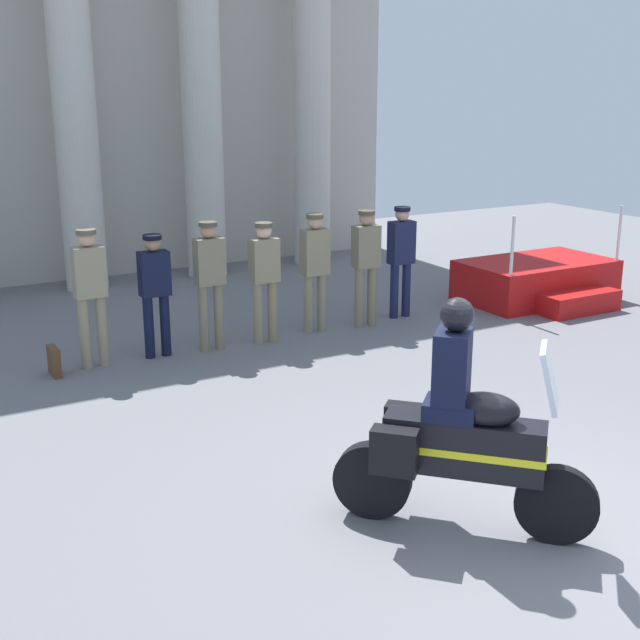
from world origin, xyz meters
TOP-DOWN VIEW (x-y plane):
  - ground_plane at (0.00, 0.00)m, footprint 28.00×28.00m
  - colonnade_backdrop at (-0.98, 10.44)m, footprint 13.01×1.56m
  - reviewing_stand at (5.25, 5.39)m, footprint 2.45×1.94m
  - officer_in_row_0 at (-2.00, 5.64)m, footprint 0.38×0.24m
  - officer_in_row_1 at (-1.18, 5.65)m, footprint 0.38×0.24m
  - officer_in_row_2 at (-0.45, 5.58)m, footprint 0.38×0.24m
  - officer_in_row_3 at (0.32, 5.52)m, footprint 0.38×0.24m
  - officer_in_row_4 at (1.18, 5.65)m, footprint 0.38×0.24m
  - officer_in_row_5 at (1.96, 5.54)m, footprint 0.38×0.24m
  - officer_in_row_6 at (2.68, 5.68)m, footprint 0.38×0.24m
  - motorcycle_with_rider at (-0.60, 0.28)m, footprint 1.53×1.59m
  - briefcase_on_ground at (-2.52, 5.57)m, footprint 0.10×0.32m

SIDE VIEW (x-z plane):
  - ground_plane at x=0.00m, z-range 0.00..0.00m
  - briefcase_on_ground at x=-2.52m, z-range 0.00..0.36m
  - reviewing_stand at x=5.25m, z-range -0.46..1.09m
  - motorcycle_with_rider at x=-0.60m, z-range -0.16..1.74m
  - officer_in_row_1 at x=-1.18m, z-range 0.14..1.75m
  - officer_in_row_3 at x=0.32m, z-range 0.15..1.81m
  - officer_in_row_6 at x=2.68m, z-range 0.15..1.84m
  - officer_in_row_4 at x=1.18m, z-range 0.15..1.85m
  - officer_in_row_5 at x=1.96m, z-range 0.15..1.86m
  - officer_in_row_2 at x=-0.45m, z-range 0.16..1.88m
  - officer_in_row_0 at x=-2.00m, z-range 0.16..1.91m
  - colonnade_backdrop at x=-0.98m, z-range 0.24..7.75m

